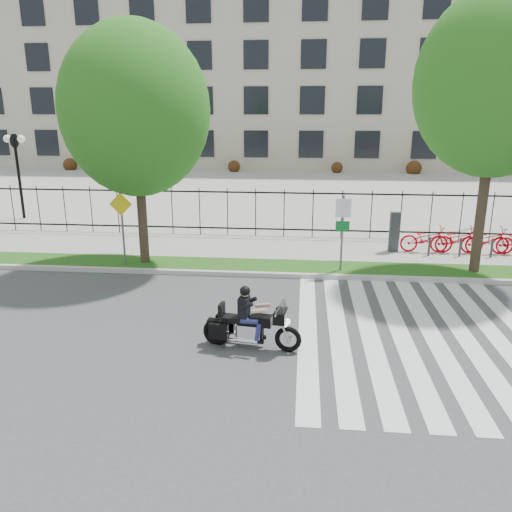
{
  "coord_description": "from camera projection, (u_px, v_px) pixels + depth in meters",
  "views": [
    {
      "loc": [
        2.03,
        -11.43,
        5.17
      ],
      "look_at": [
        0.62,
        3.0,
        1.02
      ],
      "focal_mm": 35.0,
      "sensor_mm": 36.0,
      "label": 1
    }
  ],
  "objects": [
    {
      "name": "curb",
      "position": [
        241.0,
        274.0,
        16.45
      ],
      "size": [
        60.0,
        0.2,
        0.15
      ],
      "primitive_type": "cube",
      "color": "#ADABA3",
      "rests_on": "ground"
    },
    {
      "name": "iron_fence",
      "position": [
        256.0,
        213.0,
        21.03
      ],
      "size": [
        30.0,
        0.06,
        2.0
      ],
      "primitive_type": null,
      "color": "black",
      "rests_on": "sidewalk"
    },
    {
      "name": "office_building",
      "position": [
        289.0,
        67.0,
        52.78
      ],
      "size": [
        60.0,
        21.9,
        20.15
      ],
      "color": "#AFA28D",
      "rests_on": "ground"
    },
    {
      "name": "grass_verge",
      "position": [
        244.0,
        266.0,
        17.26
      ],
      "size": [
        60.0,
        1.5,
        0.15
      ],
      "primitive_type": "cube",
      "color": "#224D13",
      "rests_on": "ground"
    },
    {
      "name": "street_tree_2",
      "position": [
        497.0,
        83.0,
        14.9
      ],
      "size": [
        4.9,
        4.9,
        8.72
      ],
      "color": "#32261B",
      "rests_on": "grass_verge"
    },
    {
      "name": "ground",
      "position": [
        220.0,
        327.0,
        12.54
      ],
      "size": [
        120.0,
        120.0,
        0.0
      ],
      "primitive_type": "plane",
      "color": "#3E3E41",
      "rests_on": "ground"
    },
    {
      "name": "street_tree_1",
      "position": [
        136.0,
        110.0,
        16.16
      ],
      "size": [
        4.86,
        4.86,
        7.92
      ],
      "color": "#32261B",
      "rests_on": "grass_verge"
    },
    {
      "name": "sign_pole_warning",
      "position": [
        122.0,
        219.0,
        16.83
      ],
      "size": [
        0.78,
        0.09,
        2.49
      ],
      "color": "#59595B",
      "rests_on": "grass_verge"
    },
    {
      "name": "plaza",
      "position": [
        277.0,
        186.0,
        36.45
      ],
      "size": [
        80.0,
        34.0,
        0.1
      ],
      "primitive_type": "cube",
      "color": "gray",
      "rests_on": "ground"
    },
    {
      "name": "motorcycle_rider",
      "position": [
        251.0,
        324.0,
        11.28
      ],
      "size": [
        2.3,
        0.81,
        1.78
      ],
      "color": "black",
      "rests_on": "ground"
    },
    {
      "name": "sign_pole_regulatory",
      "position": [
        343.0,
        224.0,
        16.14
      ],
      "size": [
        0.5,
        0.09,
        2.5
      ],
      "color": "#59595B",
      "rests_on": "grass_verge"
    },
    {
      "name": "sidewalk",
      "position": [
        251.0,
        248.0,
        19.65
      ],
      "size": [
        60.0,
        3.5,
        0.15
      ],
      "primitive_type": "cube",
      "color": "gray",
      "rests_on": "ground"
    },
    {
      "name": "lamp_post_right",
      "position": [
        485.0,
        159.0,
        22.21
      ],
      "size": [
        1.06,
        0.7,
        4.25
      ],
      "color": "black",
      "rests_on": "ground"
    },
    {
      "name": "lamp_post_left",
      "position": [
        16.0,
        155.0,
        24.27
      ],
      "size": [
        1.06,
        0.7,
        4.25
      ],
      "color": "black",
      "rests_on": "ground"
    },
    {
      "name": "crosswalk_stripes",
      "position": [
        416.0,
        335.0,
        12.09
      ],
      "size": [
        5.7,
        8.0,
        0.01
      ],
      "primitive_type": null,
      "color": "silver",
      "rests_on": "ground"
    }
  ]
}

